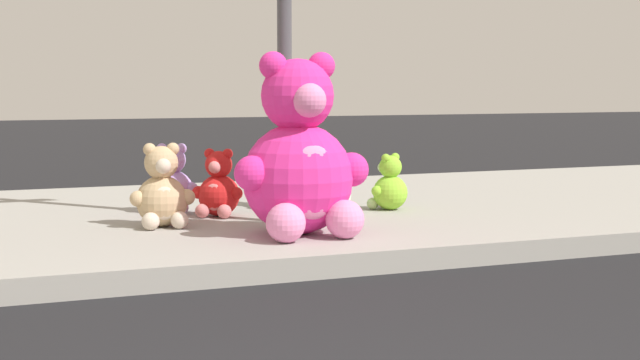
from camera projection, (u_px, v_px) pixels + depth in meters
sidewalk at (134, 224)px, 7.44m from camera, size 28.00×4.40×0.15m
plush_pink_large at (300, 162)px, 6.43m from camera, size 0.98×0.86×1.27m
plush_lime at (389, 187)px, 7.74m from camera, size 0.33×0.34×0.47m
plush_lavender at (172, 185)px, 7.55m from camera, size 0.41×0.41×0.57m
plush_teal at (284, 179)px, 7.89m from camera, size 0.44×0.43×0.61m
plush_red at (218, 189)px, 7.35m from camera, size 0.38×0.39×0.54m
plush_tan at (162, 193)px, 6.80m from camera, size 0.48×0.42×0.62m
plush_white at (330, 188)px, 7.52m from camera, size 0.37×0.37×0.52m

